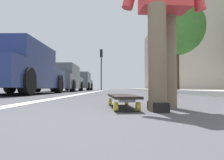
# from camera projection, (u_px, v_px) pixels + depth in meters

# --- Properties ---
(ground_plane) EXTENTS (80.00, 80.00, 0.00)m
(ground_plane) POSITION_uv_depth(u_px,v_px,m) (119.00, 92.00, 10.65)
(ground_plane) COLOR #38383D
(lane_stripe_white) EXTENTS (52.00, 0.16, 0.01)m
(lane_stripe_white) POSITION_uv_depth(u_px,v_px,m) (104.00, 90.00, 20.65)
(lane_stripe_white) COLOR silver
(lane_stripe_white) RESTS_ON ground
(sidewalk_curb) EXTENTS (52.00, 3.20, 0.12)m
(sidewalk_curb) POSITION_uv_depth(u_px,v_px,m) (157.00, 90.00, 18.60)
(sidewalk_curb) COLOR #9E9B93
(sidewalk_curb) RESTS_ON ground
(building_facade) EXTENTS (40.00, 1.20, 9.92)m
(building_facade) POSITION_uv_depth(u_px,v_px,m) (177.00, 43.00, 22.75)
(building_facade) COLOR gray
(building_facade) RESTS_ON ground
(skateboard) EXTENTS (0.85, 0.28, 0.11)m
(skateboard) POSITION_uv_depth(u_px,v_px,m) (122.00, 97.00, 1.91)
(skateboard) COLOR yellow
(skateboard) RESTS_ON ground
(parked_car_near) EXTENTS (4.56, 2.01, 1.49)m
(parked_car_near) POSITION_uv_depth(u_px,v_px,m) (16.00, 70.00, 6.45)
(parked_car_near) COLOR navy
(parked_car_near) RESTS_ON ground
(parked_car_mid) EXTENTS (4.58, 2.01, 1.46)m
(parked_car_mid) POSITION_uv_depth(u_px,v_px,m) (62.00, 79.00, 11.98)
(parked_car_mid) COLOR #4C5156
(parked_car_mid) RESTS_ON ground
(parked_car_far) EXTENTS (4.17, 1.90, 1.49)m
(parked_car_far) POSITION_uv_depth(u_px,v_px,m) (80.00, 82.00, 17.94)
(parked_car_far) COLOR #4C5156
(parked_car_far) RESTS_ON ground
(traffic_light) EXTENTS (0.33, 0.28, 4.29)m
(traffic_light) POSITION_uv_depth(u_px,v_px,m) (101.00, 62.00, 22.69)
(traffic_light) COLOR #2D2D2D
(traffic_light) RESTS_ON ground
(street_tree_mid) EXTENTS (2.99, 2.99, 4.93)m
(street_tree_mid) POSITION_uv_depth(u_px,v_px,m) (176.00, 28.00, 11.48)
(street_tree_mid) COLOR brown
(street_tree_mid) RESTS_ON ground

